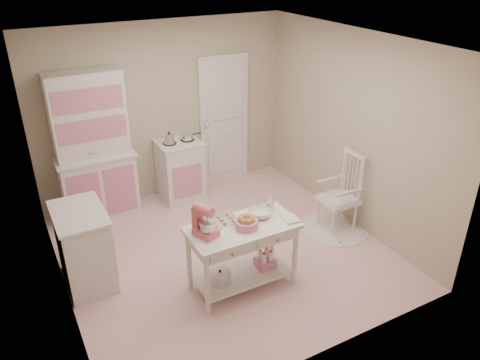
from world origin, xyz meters
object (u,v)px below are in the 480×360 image
(stove, at_px, (180,170))
(rocking_chair, at_px, (339,193))
(base_cabinet, at_px, (84,247))
(hutch, at_px, (93,148))
(stand_mixer, at_px, (205,221))
(work_table, at_px, (242,256))
(bread_basket, at_px, (246,224))

(stove, xyz_separation_m, rocking_chair, (1.51, -1.84, 0.09))
(stove, bearing_deg, base_cabinet, -141.39)
(hutch, relative_size, stand_mixer, 6.12)
(stove, relative_size, rocking_chair, 0.84)
(rocking_chair, relative_size, work_table, 0.92)
(work_table, relative_size, bread_basket, 4.80)
(hutch, distance_m, stove, 1.33)
(hutch, relative_size, rocking_chair, 1.89)
(hutch, xyz_separation_m, bread_basket, (1.03, -2.38, -0.19))
(hutch, relative_size, bread_basket, 8.32)
(rocking_chair, bearing_deg, stove, 131.05)
(rocking_chair, distance_m, work_table, 1.76)
(base_cabinet, bearing_deg, work_table, -31.29)
(hutch, xyz_separation_m, base_cabinet, (-0.50, -1.41, -0.58))
(hutch, distance_m, work_table, 2.62)
(hutch, relative_size, base_cabinet, 2.26)
(hutch, relative_size, stove, 2.26)
(stand_mixer, bearing_deg, rocking_chair, -10.81)
(base_cabinet, xyz_separation_m, stand_mixer, (1.10, -0.90, 0.51))
(rocking_chair, height_order, stand_mixer, stand_mixer)
(stove, relative_size, base_cabinet, 1.00)
(base_cabinet, bearing_deg, rocking_chair, -8.39)
(base_cabinet, height_order, bread_basket, base_cabinet)
(stove, height_order, stand_mixer, stand_mixer)
(stand_mixer, xyz_separation_m, bread_basket, (0.44, -0.07, -0.12))
(base_cabinet, relative_size, work_table, 0.77)
(base_cabinet, relative_size, bread_basket, 3.68)
(hutch, height_order, bread_basket, hutch)
(work_table, bearing_deg, bread_basket, -68.20)
(base_cabinet, bearing_deg, bread_basket, -32.31)
(base_cabinet, height_order, work_table, base_cabinet)
(bread_basket, bearing_deg, rocking_chair, 16.50)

